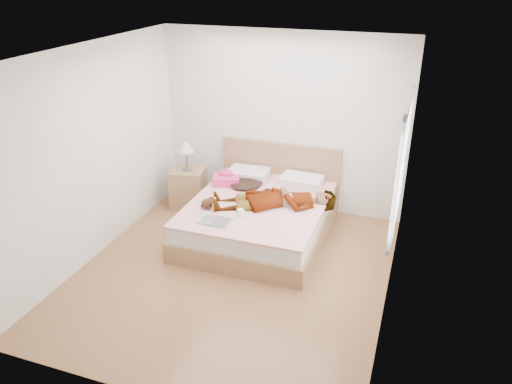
% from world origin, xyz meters
% --- Properties ---
extents(ground, '(4.00, 4.00, 0.00)m').
position_xyz_m(ground, '(0.00, 0.00, 0.00)').
color(ground, '#56311B').
rests_on(ground, ground).
extents(woman, '(1.76, 1.24, 0.23)m').
position_xyz_m(woman, '(0.23, 0.97, 0.62)').
color(woman, white).
rests_on(woman, bed).
extents(hair, '(0.50, 0.59, 0.08)m').
position_xyz_m(hair, '(-0.34, 1.42, 0.55)').
color(hair, black).
rests_on(hair, bed).
extents(phone, '(0.08, 0.11, 0.05)m').
position_xyz_m(phone, '(-0.27, 1.37, 0.70)').
color(phone, silver).
rests_on(phone, bed).
extents(room_shell, '(4.00, 4.00, 4.00)m').
position_xyz_m(room_shell, '(1.77, 0.30, 1.50)').
color(room_shell, white).
rests_on(room_shell, ground).
extents(bed, '(1.80, 2.08, 1.00)m').
position_xyz_m(bed, '(0.00, 1.04, 0.28)').
color(bed, olive).
rests_on(bed, ground).
extents(towel, '(0.46, 0.41, 0.20)m').
position_xyz_m(towel, '(-0.64, 1.38, 0.59)').
color(towel, '#DA3B63').
rests_on(towel, bed).
extents(magazine, '(0.41, 0.28, 0.02)m').
position_xyz_m(magazine, '(-0.33, 0.24, 0.52)').
color(magazine, white).
rests_on(magazine, bed).
extents(coffee_mug, '(0.14, 0.11, 0.10)m').
position_xyz_m(coffee_mug, '(-0.07, 0.48, 0.56)').
color(coffee_mug, white).
rests_on(coffee_mug, bed).
extents(plush_toy, '(0.18, 0.24, 0.13)m').
position_xyz_m(plush_toy, '(-0.57, 0.58, 0.58)').
color(plush_toy, black).
rests_on(plush_toy, bed).
extents(nightstand, '(0.57, 0.52, 1.06)m').
position_xyz_m(nightstand, '(-1.30, 1.46, 0.35)').
color(nightstand, brown).
rests_on(nightstand, ground).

